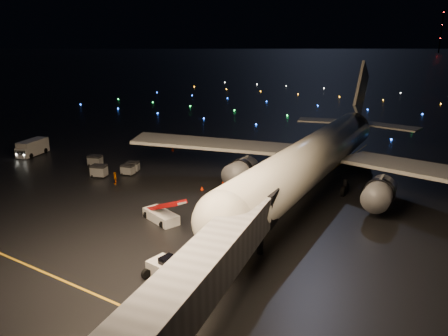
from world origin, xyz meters
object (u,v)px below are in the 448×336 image
(airliner, at_px, (322,130))
(baggage_cart_1, at_px, (133,167))
(belt_loader, at_px, (161,206))
(baggage_cart_3, at_px, (95,161))
(baggage_cart_0, at_px, (128,170))
(service_truck, at_px, (33,147))
(baggage_cart_2, at_px, (99,171))
(crew_c, at_px, (115,178))
(pushback_tug, at_px, (170,268))

(airliner, xyz_separation_m, baggage_cart_1, (-27.23, -8.52, -7.36))
(belt_loader, bearing_deg, baggage_cart_3, 171.96)
(baggage_cart_1, bearing_deg, baggage_cart_0, -94.88)
(baggage_cart_3, bearing_deg, belt_loader, -45.19)
(airliner, height_order, service_truck, airliner)
(baggage_cart_3, bearing_deg, baggage_cart_2, -56.04)
(service_truck, relative_size, crew_c, 4.24)
(crew_c, height_order, baggage_cart_3, baggage_cart_3)
(crew_c, distance_m, baggage_cart_3, 10.77)
(airliner, relative_size, baggage_cart_0, 30.89)
(airliner, relative_size, baggage_cart_1, 30.98)
(belt_loader, bearing_deg, pushback_tug, -28.21)
(pushback_tug, height_order, service_truck, service_truck)
(pushback_tug, xyz_separation_m, baggage_cart_0, (-24.56, 20.04, -0.16))
(baggage_cart_0, bearing_deg, baggage_cart_1, 98.39)
(baggage_cart_1, height_order, baggage_cart_2, baggage_cart_2)
(pushback_tug, distance_m, baggage_cart_1, 33.27)
(pushback_tug, distance_m, baggage_cart_0, 31.70)
(crew_c, height_order, baggage_cart_0, crew_c)
(airliner, relative_size, baggage_cart_3, 27.35)
(service_truck, distance_m, baggage_cart_0, 22.93)
(crew_c, xyz_separation_m, baggage_cart_1, (-2.23, 5.97, -0.10))
(pushback_tug, height_order, crew_c, pushback_tug)
(airliner, relative_size, baggage_cart_2, 26.07)
(service_truck, xyz_separation_m, baggage_cart_1, (22.34, 1.97, -0.59))
(airliner, bearing_deg, baggage_cart_3, -167.92)
(service_truck, height_order, baggage_cart_3, service_truck)
(pushback_tug, xyz_separation_m, service_truck, (-47.48, 19.82, 0.43))
(baggage_cart_0, relative_size, baggage_cart_3, 0.89)
(baggage_cart_2, bearing_deg, crew_c, -33.38)
(airliner, xyz_separation_m, baggage_cart_3, (-34.58, -9.57, -7.26))
(belt_loader, xyz_separation_m, baggage_cart_2, (-18.64, 7.78, -0.81))
(airliner, height_order, baggage_cart_1, airliner)
(baggage_cart_3, bearing_deg, baggage_cart_1, -11.00)
(crew_c, distance_m, baggage_cart_2, 4.62)
(belt_loader, xyz_separation_m, baggage_cart_1, (-16.39, 12.66, -0.96))
(service_truck, distance_m, baggage_cart_2, 20.30)
(baggage_cart_2, bearing_deg, baggage_cart_1, 45.46)
(airliner, xyz_separation_m, service_truck, (-49.57, -10.49, -6.77))
(baggage_cart_1, relative_size, baggage_cart_3, 0.88)
(pushback_tug, relative_size, baggage_cart_2, 1.81)
(pushback_tug, xyz_separation_m, baggage_cart_2, (-27.39, 16.92, -0.01))
(belt_loader, xyz_separation_m, baggage_cart_3, (-23.74, 11.61, -0.85))
(baggage_cart_2, height_order, baggage_cart_3, baggage_cart_2)
(service_truck, relative_size, baggage_cart_2, 3.40)
(baggage_cart_0, bearing_deg, belt_loader, -44.58)
(airliner, distance_m, baggage_cart_0, 29.49)
(belt_loader, xyz_separation_m, baggage_cart_0, (-15.81, 10.91, -0.95))
(baggage_cart_1, bearing_deg, belt_loader, -60.92)
(baggage_cart_3, bearing_deg, pushback_tug, -51.69)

